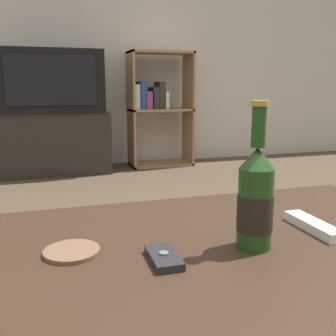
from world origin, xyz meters
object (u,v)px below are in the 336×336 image
Objects in this scene: tv_stand at (55,142)px; beer_bottle at (255,198)px; remote_control at (313,226)px; television at (51,81)px; cell_phone at (164,258)px; bookshelf at (157,106)px.

beer_bottle is (0.30, -2.76, 0.25)m from tv_stand.
remote_control is at bearing 14.07° from beer_bottle.
television is 2.79m from beer_bottle.
beer_bottle is at bearing 4.23° from cell_phone.
bookshelf is (0.91, 0.07, 0.29)m from tv_stand.
television is at bearing -90.00° from tv_stand.
bookshelf reaches higher than beer_bottle.
television is 0.94m from bookshelf.
bookshelf is (0.91, 0.07, -0.21)m from television.
bookshelf is 10.19× the size of cell_phone.
television is at bearing 100.05° from remote_control.
remote_control is (0.35, 0.05, 0.00)m from cell_phone.
tv_stand is 0.50m from television.
television is at bearing 96.19° from beer_bottle.
bookshelf reaches higher than cell_phone.
tv_stand reaches higher than remote_control.
tv_stand is 5.62× the size of remote_control.
tv_stand is 2.79m from beer_bottle.
television is 2.92× the size of beer_bottle.
remote_control is (0.17, 0.04, -0.09)m from beer_bottle.
television is 0.79× the size of bookshelf.
beer_bottle is (-0.61, -2.83, -0.04)m from bookshelf.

